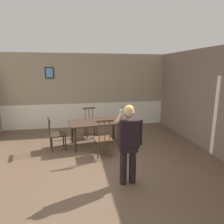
# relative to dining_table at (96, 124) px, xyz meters

# --- Properties ---
(ground_plane) EXTENTS (7.96, 7.96, 0.00)m
(ground_plane) POSITION_rel_dining_table_xyz_m (-0.14, -1.50, -0.64)
(ground_plane) COLOR brown
(room_back_partition) EXTENTS (6.43, 0.17, 2.85)m
(room_back_partition) POSITION_rel_dining_table_xyz_m (-0.14, 2.12, 0.73)
(room_back_partition) COLOR gray
(room_back_partition) RESTS_ON ground_plane
(dining_table) EXTENTS (1.64, 1.06, 0.74)m
(dining_table) POSITION_rel_dining_table_xyz_m (0.00, 0.00, 0.00)
(dining_table) COLOR #38281E
(dining_table) RESTS_ON ground_plane
(chair_near_window) EXTENTS (0.54, 0.54, 0.93)m
(chair_near_window) POSITION_rel_dining_table_xyz_m (-1.15, -0.15, -0.18)
(chair_near_window) COLOR #2D2319
(chair_near_window) RESTS_ON ground_plane
(chair_by_doorway) EXTENTS (0.48, 0.48, 1.03)m
(chair_by_doorway) POSITION_rel_dining_table_xyz_m (0.10, -0.82, -0.15)
(chair_by_doorway) COLOR #513823
(chair_by_doorway) RESTS_ON ground_plane
(chair_at_table_head) EXTENTS (0.49, 0.49, 0.98)m
(chair_at_table_head) POSITION_rel_dining_table_xyz_m (-0.10, 0.82, -0.18)
(chair_at_table_head) COLOR #513823
(chair_at_table_head) RESTS_ON ground_plane
(person_figure) EXTENTS (0.55, 0.23, 1.61)m
(person_figure) POSITION_rel_dining_table_xyz_m (0.40, -2.19, 0.27)
(person_figure) COLOR black
(person_figure) RESTS_ON ground_plane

